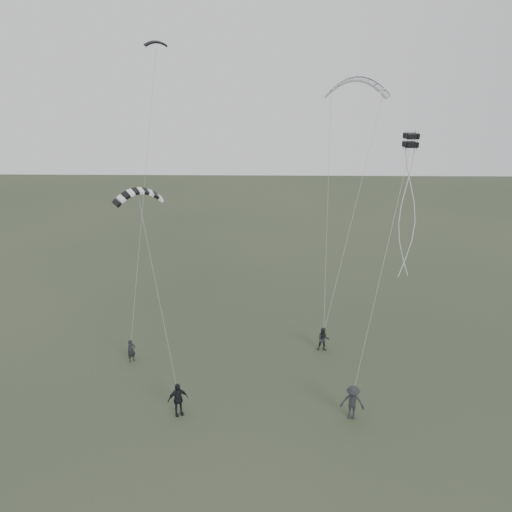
{
  "coord_description": "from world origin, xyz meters",
  "views": [
    {
      "loc": [
        2.09,
        -23.18,
        17.03
      ],
      "look_at": [
        1.47,
        5.15,
        6.96
      ],
      "focal_mm": 35.0,
      "sensor_mm": 36.0,
      "label": 1
    }
  ],
  "objects_px": {
    "flyer_left": "(131,351)",
    "flyer_right": "(323,339)",
    "kite_striped": "(138,191)",
    "flyer_center": "(178,399)",
    "kite_box": "(411,140)",
    "flyer_far": "(352,402)",
    "kite_pale_large": "(357,79)",
    "kite_dark_small": "(156,42)"
  },
  "relations": [
    {
      "from": "flyer_right",
      "to": "kite_box",
      "type": "height_order",
      "value": "kite_box"
    },
    {
      "from": "kite_box",
      "to": "kite_pale_large",
      "type": "bearing_deg",
      "value": 81.86
    },
    {
      "from": "flyer_center",
      "to": "kite_box",
      "type": "distance_m",
      "value": 18.53
    },
    {
      "from": "flyer_left",
      "to": "flyer_far",
      "type": "height_order",
      "value": "flyer_far"
    },
    {
      "from": "flyer_left",
      "to": "kite_striped",
      "type": "bearing_deg",
      "value": -91.61
    },
    {
      "from": "kite_dark_small",
      "to": "kite_pale_large",
      "type": "bearing_deg",
      "value": -15.53
    },
    {
      "from": "flyer_center",
      "to": "flyer_right",
      "type": "bearing_deg",
      "value": 13.46
    },
    {
      "from": "kite_pale_large",
      "to": "kite_box",
      "type": "relative_size",
      "value": 6.37
    },
    {
      "from": "flyer_left",
      "to": "flyer_far",
      "type": "xyz_separation_m",
      "value": [
        13.13,
        -5.41,
        0.23
      ]
    },
    {
      "from": "flyer_center",
      "to": "kite_pale_large",
      "type": "relative_size",
      "value": 0.42
    },
    {
      "from": "kite_dark_small",
      "to": "flyer_left",
      "type": "bearing_deg",
      "value": -120.33
    },
    {
      "from": "flyer_left",
      "to": "flyer_right",
      "type": "xyz_separation_m",
      "value": [
        12.34,
        1.59,
        0.08
      ]
    },
    {
      "from": "flyer_center",
      "to": "kite_striped",
      "type": "relative_size",
      "value": 0.74
    },
    {
      "from": "flyer_left",
      "to": "kite_striped",
      "type": "distance_m",
      "value": 11.19
    },
    {
      "from": "kite_pale_large",
      "to": "flyer_left",
      "type": "bearing_deg",
      "value": -126.86
    },
    {
      "from": "flyer_right",
      "to": "kite_striped",
      "type": "xyz_separation_m",
      "value": [
        -10.51,
        -3.82,
        10.73
      ]
    },
    {
      "from": "flyer_far",
      "to": "kite_pale_large",
      "type": "distance_m",
      "value": 21.94
    },
    {
      "from": "kite_dark_small",
      "to": "kite_striped",
      "type": "distance_m",
      "value": 12.79
    },
    {
      "from": "flyer_center",
      "to": "kite_pale_large",
      "type": "distance_m",
      "value": 24.41
    },
    {
      "from": "flyer_center",
      "to": "kite_dark_small",
      "type": "relative_size",
      "value": 1.26
    },
    {
      "from": "kite_box",
      "to": "kite_striped",
      "type": "bearing_deg",
      "value": 171.07
    },
    {
      "from": "flyer_left",
      "to": "kite_pale_large",
      "type": "height_order",
      "value": "kite_pale_large"
    },
    {
      "from": "kite_striped",
      "to": "flyer_far",
      "type": "bearing_deg",
      "value": -45.98
    },
    {
      "from": "flyer_right",
      "to": "kite_striped",
      "type": "relative_size",
      "value": 0.64
    },
    {
      "from": "flyer_center",
      "to": "kite_dark_small",
      "type": "xyz_separation_m",
      "value": [
        -2.74,
        13.19,
        18.39
      ]
    },
    {
      "from": "flyer_center",
      "to": "flyer_far",
      "type": "xyz_separation_m",
      "value": [
        9.25,
        -0.1,
        0.03
      ]
    },
    {
      "from": "flyer_right",
      "to": "flyer_left",
      "type": "bearing_deg",
      "value": -166.91
    },
    {
      "from": "flyer_left",
      "to": "kite_pale_large",
      "type": "relative_size",
      "value": 0.33
    },
    {
      "from": "flyer_far",
      "to": "flyer_left",
      "type": "bearing_deg",
      "value": 168.29
    },
    {
      "from": "kite_box",
      "to": "flyer_right",
      "type": "bearing_deg",
      "value": 135.42
    },
    {
      "from": "flyer_far",
      "to": "kite_striped",
      "type": "bearing_deg",
      "value": 174.99
    },
    {
      "from": "flyer_center",
      "to": "flyer_far",
      "type": "relative_size",
      "value": 0.97
    },
    {
      "from": "flyer_center",
      "to": "kite_box",
      "type": "relative_size",
      "value": 2.65
    },
    {
      "from": "flyer_left",
      "to": "flyer_far",
      "type": "distance_m",
      "value": 14.2
    },
    {
      "from": "flyer_left",
      "to": "kite_box",
      "type": "height_order",
      "value": "kite_box"
    },
    {
      "from": "kite_dark_small",
      "to": "kite_pale_large",
      "type": "xyz_separation_m",
      "value": [
        13.69,
        1.58,
        -2.33
      ]
    },
    {
      "from": "kite_pale_large",
      "to": "kite_striped",
      "type": "bearing_deg",
      "value": -117.4
    },
    {
      "from": "kite_pale_large",
      "to": "kite_box",
      "type": "bearing_deg",
      "value": -61.75
    },
    {
      "from": "flyer_right",
      "to": "kite_dark_small",
      "type": "xyz_separation_m",
      "value": [
        -11.2,
        6.3,
        18.52
      ]
    },
    {
      "from": "flyer_left",
      "to": "flyer_right",
      "type": "bearing_deg",
      "value": -33.66
    },
    {
      "from": "flyer_right",
      "to": "flyer_center",
      "type": "xyz_separation_m",
      "value": [
        -8.46,
        -6.89,
        0.13
      ]
    },
    {
      "from": "flyer_center",
      "to": "kite_striped",
      "type": "height_order",
      "value": "kite_striped"
    }
  ]
}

